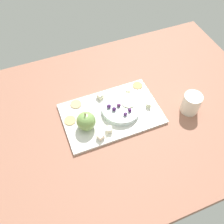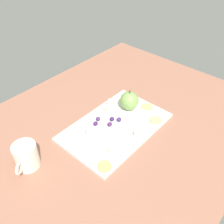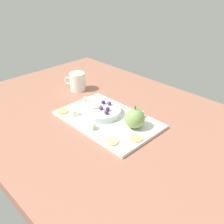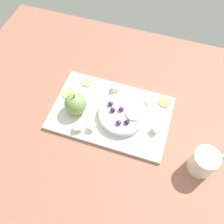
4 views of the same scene
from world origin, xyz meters
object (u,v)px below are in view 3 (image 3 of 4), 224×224
object	(u,v)px
cheese_cube_2	(92,126)
grape_2	(106,112)
cheese_cube_0	(140,114)
cheese_cube_4	(129,112)
serving_dish	(101,111)
cheese_cube_3	(86,100)
platter	(108,120)
cracker_0	(112,141)
apple_slice_0	(94,105)
cup	(77,82)
cracker_2	(136,138)
apple_whole	(135,118)
cracker_1	(63,111)
cheese_cube_1	(75,113)
grape_1	(103,102)
grape_3	(101,108)
grape_4	(107,109)
grape_0	(109,103)

from	to	relation	value
cheese_cube_2	grape_2	bearing A→B (deg)	95.71
cheese_cube_0	cheese_cube_4	xyz separation A→B (cm)	(-4.09, -1.69, 0.00)
serving_dish	cheese_cube_2	xyz separation A→B (cm)	(5.46, -9.73, -0.12)
cheese_cube_3	grape_2	size ratio (longest dim) A/B	1.29
platter	cracker_0	size ratio (longest dim) A/B	8.61
cheese_cube_4	apple_slice_0	size ratio (longest dim) A/B	0.41
cheese_cube_3	cheese_cube_4	xyz separation A→B (cm)	(20.04, 5.59, 0.00)
cheese_cube_3	cup	size ratio (longest dim) A/B	0.23
serving_dish	cheese_cube_4	bearing A→B (deg)	42.77
serving_dish	cracker_2	world-z (taller)	serving_dish
cheese_cube_3	cracker_0	xyz separation A→B (cm)	(28.17, -12.00, -0.94)
serving_dish	cup	size ratio (longest dim) A/B	1.60
apple_whole	cracker_1	world-z (taller)	apple_whole
cheese_cube_1	grape_1	size ratio (longest dim) A/B	1.29
cheese_cube_0	grape_3	world-z (taller)	grape_3
cheese_cube_3	grape_1	size ratio (longest dim) A/B	1.29
grape_2	grape_4	size ratio (longest dim) A/B	1.00
platter	serving_dish	distance (cm)	4.52
cracker_2	cracker_0	bearing A→B (deg)	-122.95
platter	grape_1	size ratio (longest dim) A/B	22.39
cheese_cube_3	grape_1	xyz separation A→B (cm)	(9.37, 1.39, 2.14)
serving_dish	cheese_cube_1	world-z (taller)	serving_dish
cracker_1	grape_2	bearing A→B (deg)	26.45
apple_whole	cracker_1	xyz separation A→B (cm)	(-28.01, -12.34, -3.56)
grape_0	grape_2	bearing A→B (deg)	-52.20
platter	grape_4	size ratio (longest dim) A/B	22.39
cracker_2	cup	bearing A→B (deg)	165.88
cheese_cube_1	cup	size ratio (longest dim) A/B	0.23
platter	grape_2	size ratio (longest dim) A/B	22.39
platter	grape_3	distance (cm)	5.19
cracker_2	apple_whole	bearing A→B (deg)	136.47
cracker_0	grape_2	size ratio (longest dim) A/B	2.60
grape_1	grape_2	world-z (taller)	grape_2
platter	grape_3	bearing A→B (deg)	-176.34
cup	grape_0	bearing A→B (deg)	-9.99
cracker_0	cheese_cube_0	bearing A→B (deg)	101.84
cracker_2	cup	size ratio (longest dim) A/B	0.47
grape_0	grape_3	world-z (taller)	same
serving_dish	cracker_2	xyz separation A→B (cm)	(20.95, -2.88, -1.06)
apple_slice_0	cup	world-z (taller)	cup
cracker_0	grape_1	xyz separation A→B (cm)	(-18.80, 13.40, 3.09)
cheese_cube_2	cheese_cube_3	distance (cm)	20.89
grape_3	cup	size ratio (longest dim) A/B	0.18
cracker_2	grape_0	world-z (taller)	grape_0
grape_3	grape_4	bearing A→B (deg)	20.83
apple_whole	cracker_2	size ratio (longest dim) A/B	1.63
cheese_cube_4	serving_dish	bearing A→B (deg)	-137.23
grape_0	grape_2	xyz separation A→B (cm)	(4.65, -6.00, 0.05)
apple_whole	cheese_cube_3	bearing A→B (deg)	-179.41
apple_whole	cheese_cube_4	distance (cm)	9.41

